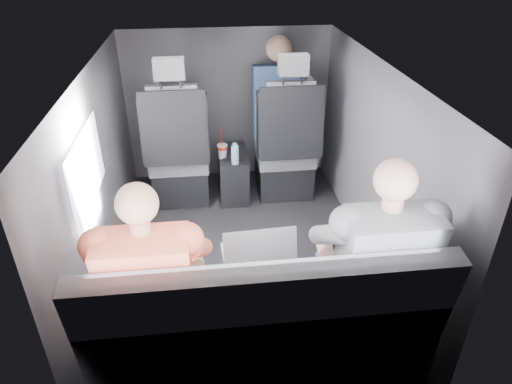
{
  "coord_description": "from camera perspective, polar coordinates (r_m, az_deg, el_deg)",
  "views": [
    {
      "loc": [
        -0.22,
        -2.64,
        2.05
      ],
      "look_at": [
        0.09,
        -0.05,
        0.55
      ],
      "focal_mm": 32.0,
      "sensor_mm": 36.0,
      "label": 1
    }
  ],
  "objects": [
    {
      "name": "front_seat_right",
      "position": [
        3.91,
        3.72,
        4.95
      ],
      "size": [
        0.52,
        0.58,
        1.26
      ],
      "color": "black",
      "rests_on": "floor"
    },
    {
      "name": "laptop_black",
      "position": [
        2.45,
        13.27,
        -6.24
      ],
      "size": [
        0.37,
        0.35,
        0.24
      ],
      "color": "black",
      "rests_on": "passenger_rear_right"
    },
    {
      "name": "seatbelt",
      "position": [
        3.6,
        4.4,
        9.58
      ],
      "size": [
        0.35,
        0.11,
        0.59
      ],
      "primitive_type": "cube",
      "rotation": [
        -0.14,
        0.49,
        0.0
      ],
      "color": "black",
      "rests_on": "front_seat_right"
    },
    {
      "name": "panel_left",
      "position": [
        3.05,
        -18.93,
        1.46
      ],
      "size": [
        0.02,
        2.6,
        1.35
      ],
      "primitive_type": "cube",
      "color": "#56565B",
      "rests_on": "floor"
    },
    {
      "name": "ceiling",
      "position": [
        2.74,
        -2.07,
        15.15
      ],
      "size": [
        2.6,
        2.6,
        0.0
      ],
      "primitive_type": "plane",
      "rotation": [
        3.14,
        0.0,
        0.0
      ],
      "color": "#B2B2AD",
      "rests_on": "panel_back"
    },
    {
      "name": "laptop_silver",
      "position": [
        2.31,
        0.29,
        -7.76
      ],
      "size": [
        0.37,
        0.33,
        0.25
      ],
      "color": "silver",
      "rests_on": "rear_bench"
    },
    {
      "name": "side_window",
      "position": [
        2.69,
        -20.36,
        2.65
      ],
      "size": [
        0.02,
        0.75,
        0.42
      ],
      "primitive_type": "cube",
      "color": "white",
      "rests_on": "panel_left"
    },
    {
      "name": "rear_bench",
      "position": [
        2.36,
        0.75,
        -17.64
      ],
      "size": [
        1.6,
        0.57,
        0.92
      ],
      "color": "slate",
      "rests_on": "floor"
    },
    {
      "name": "center_console",
      "position": [
        3.98,
        -2.87,
        2.27
      ],
      "size": [
        0.24,
        0.48,
        0.41
      ],
      "color": "black",
      "rests_on": "floor"
    },
    {
      "name": "floor",
      "position": [
        3.35,
        -1.65,
        -7.79
      ],
      "size": [
        2.6,
        2.6,
        0.0
      ],
      "primitive_type": "plane",
      "color": "black",
      "rests_on": "ground"
    },
    {
      "name": "panel_right",
      "position": [
        3.18,
        14.58,
        3.32
      ],
      "size": [
        0.02,
        2.6,
        1.35
      ],
      "primitive_type": "cube",
      "color": "#56565B",
      "rests_on": "floor"
    },
    {
      "name": "laptop_white",
      "position": [
        2.32,
        -13.02,
        -8.69
      ],
      "size": [
        0.3,
        0.29,
        0.22
      ],
      "color": "white",
      "rests_on": "passenger_rear_left"
    },
    {
      "name": "passenger_front_right",
      "position": [
        4.0,
        2.73,
        11.16
      ],
      "size": [
        0.42,
        0.42,
        0.89
      ],
      "color": "navy",
      "rests_on": "front_seat_right"
    },
    {
      "name": "panel_front",
      "position": [
        4.18,
        -3.48,
        10.73
      ],
      "size": [
        1.8,
        0.02,
        1.35
      ],
      "primitive_type": "cube",
      "color": "#56565B",
      "rests_on": "floor"
    },
    {
      "name": "passenger_rear_right",
      "position": [
        2.32,
        14.2,
        -8.67
      ],
      "size": [
        0.52,
        0.64,
        1.25
      ],
      "color": "navy",
      "rests_on": "rear_bench"
    },
    {
      "name": "panel_back",
      "position": [
        1.93,
        1.77,
        -15.49
      ],
      "size": [
        1.8,
        0.02,
        1.35
      ],
      "primitive_type": "cube",
      "color": "#56565B",
      "rests_on": "floor"
    },
    {
      "name": "front_seat_left",
      "position": [
        3.85,
        -9.6,
        4.23
      ],
      "size": [
        0.52,
        0.58,
        1.26
      ],
      "color": "black",
      "rests_on": "floor"
    },
    {
      "name": "passenger_rear_left",
      "position": [
        2.22,
        -12.72,
        -11.06
      ],
      "size": [
        0.49,
        0.61,
        1.21
      ],
      "color": "#35363B",
      "rests_on": "rear_bench"
    },
    {
      "name": "soda_cup",
      "position": [
        3.78,
        -4.23,
        5.17
      ],
      "size": [
        0.09,
        0.09,
        0.26
      ],
      "color": "white",
      "rests_on": "center_console"
    },
    {
      "name": "water_bottle",
      "position": [
        3.68,
        -2.64,
        4.74
      ],
      "size": [
        0.06,
        0.06,
        0.18
      ],
      "color": "#AACAE7",
      "rests_on": "center_console"
    }
  ]
}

